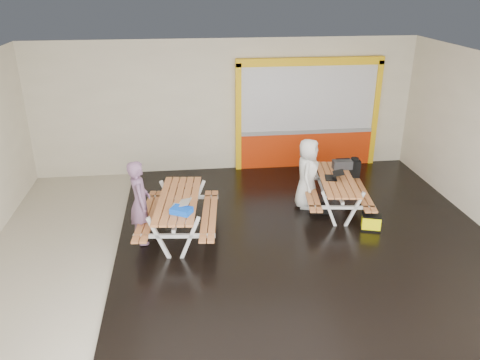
{
  "coord_description": "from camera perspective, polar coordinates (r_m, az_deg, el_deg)",
  "views": [
    {
      "loc": [
        -1.12,
        -8.12,
        4.89
      ],
      "look_at": [
        0.0,
        0.9,
        1.0
      ],
      "focal_mm": 35.61,
      "sensor_mm": 36.0,
      "label": 1
    }
  ],
  "objects": [
    {
      "name": "room",
      "position": [
        8.77,
        0.72,
        2.21
      ],
      "size": [
        10.02,
        8.02,
        3.52
      ],
      "color": "#B9AF9C",
      "rests_on": "ground"
    },
    {
      "name": "deck",
      "position": [
        9.75,
        8.02,
        -6.99
      ],
      "size": [
        7.5,
        7.98,
        0.05
      ],
      "primitive_type": "cube",
      "color": "black",
      "rests_on": "room"
    },
    {
      "name": "kiosk",
      "position": [
        12.96,
        8.1,
        7.52
      ],
      "size": [
        3.88,
        0.16,
        3.0
      ],
      "color": "red",
      "rests_on": "room"
    },
    {
      "name": "picnic_table_left",
      "position": [
        9.52,
        -7.36,
        -3.34
      ],
      "size": [
        1.72,
        2.35,
        0.88
      ],
      "color": "#C17540",
      "rests_on": "deck"
    },
    {
      "name": "picnic_table_right",
      "position": [
        10.75,
        11.44,
        -0.71
      ],
      "size": [
        1.64,
        2.2,
        0.81
      ],
      "color": "#C17540",
      "rests_on": "deck"
    },
    {
      "name": "person_left",
      "position": [
        9.32,
        -11.89,
        -2.62
      ],
      "size": [
        0.49,
        0.67,
        1.68
      ],
      "primitive_type": "imported",
      "rotation": [
        0.0,
        0.0,
        1.72
      ],
      "color": "slate",
      "rests_on": "deck"
    },
    {
      "name": "person_right",
      "position": [
        10.71,
        8.08,
        0.77
      ],
      "size": [
        0.75,
        0.91,
        1.61
      ],
      "primitive_type": "imported",
      "rotation": [
        0.0,
        0.0,
        1.22
      ],
      "color": "white",
      "rests_on": "deck"
    },
    {
      "name": "laptop_left",
      "position": [
        9.03,
        -7.21,
        -3.07
      ],
      "size": [
        0.44,
        0.41,
        0.16
      ],
      "color": "silver",
      "rests_on": "picnic_table_left"
    },
    {
      "name": "laptop_right",
      "position": [
        10.63,
        11.14,
        0.47
      ],
      "size": [
        0.46,
        0.43,
        0.17
      ],
      "color": "black",
      "rests_on": "picnic_table_right"
    },
    {
      "name": "blue_pouch",
      "position": [
        8.83,
        -7.03,
        -3.65
      ],
      "size": [
        0.45,
        0.41,
        0.11
      ],
      "primitive_type": "cube",
      "rotation": [
        0.0,
        0.0,
        -0.5
      ],
      "color": "blue",
      "rests_on": "picnic_table_left"
    },
    {
      "name": "toolbox",
      "position": [
        11.2,
        12.15,
        1.83
      ],
      "size": [
        0.44,
        0.23,
        0.25
      ],
      "color": "black",
      "rests_on": "picnic_table_right"
    },
    {
      "name": "backpack",
      "position": [
        11.55,
        13.5,
        1.46
      ],
      "size": [
        0.31,
        0.23,
        0.48
      ],
      "color": "black",
      "rests_on": "picnic_table_right"
    },
    {
      "name": "dark_case",
      "position": [
        10.81,
        9.52,
        -3.31
      ],
      "size": [
        0.46,
        0.37,
        0.16
      ],
      "primitive_type": "cube",
      "rotation": [
        0.0,
        0.0,
        -0.14
      ],
      "color": "black",
      "rests_on": "deck"
    },
    {
      "name": "fluke_bag",
      "position": [
        10.24,
        15.44,
        -4.92
      ],
      "size": [
        0.45,
        0.36,
        0.34
      ],
      "color": "black",
      "rests_on": "deck"
    }
  ]
}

